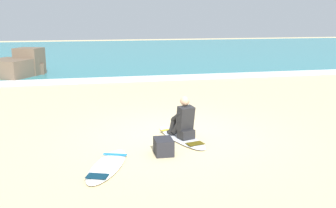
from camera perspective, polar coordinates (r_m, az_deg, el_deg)
name	(u,v)px	position (r m, az deg, el deg)	size (l,w,h in m)	color
ground_plane	(175,134)	(9.25, 1.04, -4.45)	(80.00, 80.00, 0.00)	beige
sea	(106,52)	(30.74, -9.12, 7.48)	(80.00, 28.00, 0.10)	teal
breaking_foam	(129,79)	(17.19, -5.73, 3.65)	(80.00, 0.90, 0.11)	white
surfboard_main	(181,137)	(8.93, 1.93, -4.86)	(0.96, 2.07, 0.08)	silver
surfer_seated	(183,121)	(8.71, 2.26, -2.56)	(0.53, 0.77, 0.95)	#232326
surfboard_spare_near	(107,166)	(7.36, -8.87, -8.91)	(1.15, 1.86, 0.08)	white
rock_outcrop_distant	(16,68)	(19.07, -21.38, 4.99)	(3.20, 2.84, 1.33)	brown
beach_bag	(164,146)	(7.91, -0.66, -6.23)	(0.36, 0.48, 0.32)	#232328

